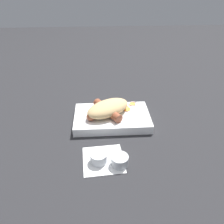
% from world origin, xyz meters
% --- Properties ---
extents(ground_plane, '(3.00, 3.00, 0.00)m').
position_xyz_m(ground_plane, '(0.00, 0.00, 0.00)').
color(ground_plane, '#232326').
extents(food_tray, '(0.26, 0.16, 0.03)m').
position_xyz_m(food_tray, '(0.00, 0.00, 0.01)').
color(food_tray, white).
rests_on(food_tray, ground_plane).
extents(bread_roll, '(0.18, 0.16, 0.04)m').
position_xyz_m(bread_roll, '(0.01, -0.01, 0.05)').
color(bread_roll, tan).
rests_on(bread_roll, food_tray).
extents(sausage, '(0.14, 0.13, 0.03)m').
position_xyz_m(sausage, '(0.02, -0.01, 0.04)').
color(sausage, brown).
rests_on(sausage, food_tray).
extents(pickled_veggies, '(0.07, 0.07, 0.00)m').
position_xyz_m(pickled_veggies, '(-0.06, -0.05, 0.03)').
color(pickled_veggies, orange).
rests_on(pickled_veggies, food_tray).
extents(napkin, '(0.12, 0.12, 0.00)m').
position_xyz_m(napkin, '(0.04, 0.18, 0.00)').
color(napkin, white).
rests_on(napkin, ground_plane).
extents(condiment_cup_near, '(0.05, 0.05, 0.03)m').
position_xyz_m(condiment_cup_near, '(0.05, 0.19, 0.01)').
color(condiment_cup_near, silver).
rests_on(condiment_cup_near, ground_plane).
extents(condiment_cup_far, '(0.05, 0.05, 0.03)m').
position_xyz_m(condiment_cup_far, '(-0.01, 0.20, 0.01)').
color(condiment_cup_far, silver).
rests_on(condiment_cup_far, ground_plane).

